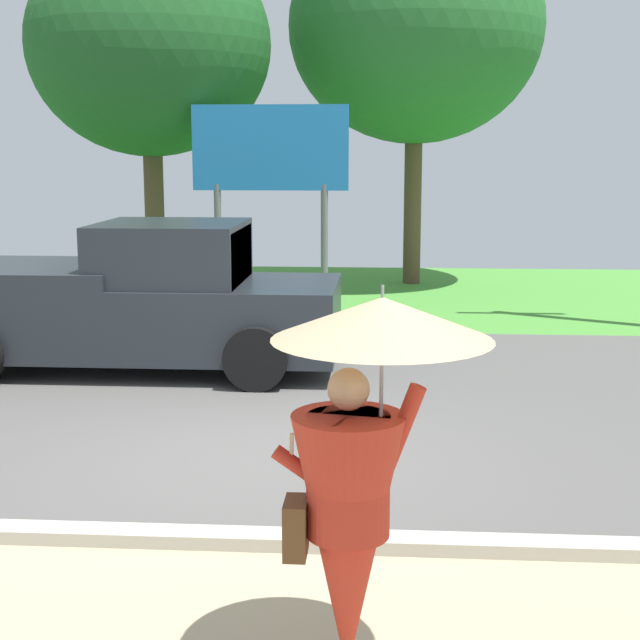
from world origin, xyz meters
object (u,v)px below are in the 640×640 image
at_px(roadside_billboard, 270,163).
at_px(tree_center_back, 149,45).
at_px(monk_pedestrian, 357,470).
at_px(pickup_truck, 136,302).
at_px(tree_left_far, 416,27).

bearing_deg(roadside_billboard, tree_center_back, 146.49).
xyz_separation_m(roadside_billboard, tree_center_back, (-2.36, 1.56, 2.06)).
distance_m(roadside_billboard, tree_center_back, 3.51).
distance_m(monk_pedestrian, pickup_truck, 7.66).
height_order(roadside_billboard, tree_left_far, tree_left_far).
bearing_deg(monk_pedestrian, roadside_billboard, 86.43).
bearing_deg(monk_pedestrian, tree_center_back, 95.41).
relative_size(pickup_truck, roadside_billboard, 1.49).
bearing_deg(pickup_truck, tree_center_back, 108.64).
relative_size(tree_left_far, tree_center_back, 1.14).
relative_size(monk_pedestrian, tree_center_back, 0.32).
height_order(pickup_truck, tree_center_back, tree_center_back).
bearing_deg(roadside_billboard, monk_pedestrian, -80.80).
bearing_deg(tree_left_far, roadside_billboard, -121.86).
bearing_deg(tree_left_far, pickup_truck, -114.70).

